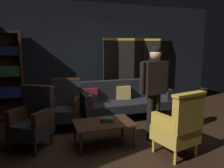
# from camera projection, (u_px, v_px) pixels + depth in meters

# --- Properties ---
(ground_plane) EXTENTS (10.00, 10.00, 0.00)m
(ground_plane) POSITION_uv_depth(u_px,v_px,m) (127.00, 145.00, 3.80)
(ground_plane) COLOR black
(back_wall) EXTENTS (7.20, 0.10, 2.80)m
(back_wall) POSITION_uv_depth(u_px,v_px,m) (92.00, 57.00, 5.84)
(back_wall) COLOR black
(back_wall) RESTS_ON ground_plane
(folding_screen) EXTENTS (2.13, 0.29, 1.90)m
(folding_screen) POSITION_uv_depth(u_px,v_px,m) (139.00, 72.00, 6.16)
(folding_screen) COLOR black
(folding_screen) RESTS_ON ground_plane
(bookshelf) EXTENTS (0.90, 0.32, 2.05)m
(bookshelf) POSITION_uv_depth(u_px,v_px,m) (3.00, 75.00, 4.97)
(bookshelf) COLOR #382114
(bookshelf) RESTS_ON ground_plane
(velvet_couch) EXTENTS (2.12, 0.78, 0.88)m
(velvet_couch) POSITION_uv_depth(u_px,v_px,m) (125.00, 99.00, 5.25)
(velvet_couch) COLOR #382114
(velvet_couch) RESTS_ON ground_plane
(coffee_table) EXTENTS (1.00, 0.64, 0.42)m
(coffee_table) POSITION_uv_depth(u_px,v_px,m) (104.00, 125.00, 3.74)
(coffee_table) COLOR #382114
(coffee_table) RESTS_ON ground_plane
(armchair_gilt_accent) EXTENTS (0.69, 0.69, 1.04)m
(armchair_gilt_accent) POSITION_uv_depth(u_px,v_px,m) (179.00, 126.00, 3.36)
(armchair_gilt_accent) COLOR gold
(armchair_gilt_accent) RESTS_ON ground_plane
(armchair_wing_left) EXTENTS (0.81, 0.81, 1.04)m
(armchair_wing_left) POSITION_uv_depth(u_px,v_px,m) (33.00, 119.00, 3.68)
(armchair_wing_left) COLOR #382114
(armchair_wing_left) RESTS_ON ground_plane
(armchair_wing_right) EXTENTS (0.71, 0.70, 1.04)m
(armchair_wing_right) POSITION_uv_depth(u_px,v_px,m) (65.00, 106.00, 4.48)
(armchair_wing_right) COLOR #382114
(armchair_wing_right) RESTS_ON ground_plane
(standing_figure) EXTENTS (0.59, 0.24, 1.70)m
(standing_figure) POSITION_uv_depth(u_px,v_px,m) (154.00, 85.00, 3.89)
(standing_figure) COLOR black
(standing_figure) RESTS_ON ground_plane
(potted_plant) EXTENTS (0.59, 0.59, 0.89)m
(potted_plant) POSITION_uv_depth(u_px,v_px,m) (67.00, 96.00, 5.24)
(potted_plant) COLOR brown
(potted_plant) RESTS_ON ground_plane
(book_red_leather) EXTENTS (0.21, 0.18, 0.03)m
(book_red_leather) POSITION_uv_depth(u_px,v_px,m) (107.00, 121.00, 3.76)
(book_red_leather) COLOR maroon
(book_red_leather) RESTS_ON coffee_table
(book_green_cloth) EXTENTS (0.24, 0.20, 0.04)m
(book_green_cloth) POSITION_uv_depth(u_px,v_px,m) (107.00, 119.00, 3.76)
(book_green_cloth) COLOR #1E4C28
(book_green_cloth) RESTS_ON book_red_leather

